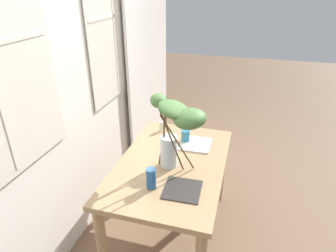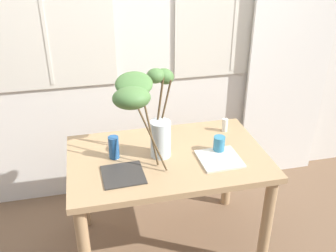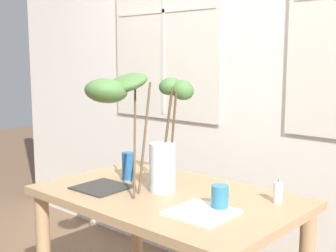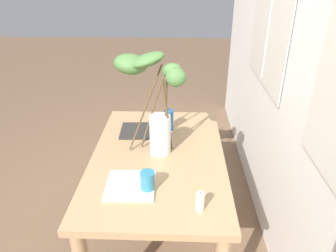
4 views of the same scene
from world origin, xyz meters
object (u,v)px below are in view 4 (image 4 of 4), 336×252
at_px(dining_table, 158,172).
at_px(vase_with_branches, 150,89).
at_px(drinking_glass_blue_left, 169,120).
at_px(drinking_glass_blue_right, 148,181).
at_px(plate_square_right, 131,185).
at_px(pillar_candle, 200,202).
at_px(plate_square_left, 138,131).

bearing_deg(dining_table, vase_with_branches, -159.26).
xyz_separation_m(drinking_glass_blue_left, drinking_glass_blue_right, (0.67, -0.08, -0.02)).
relative_size(vase_with_branches, drinking_glass_blue_right, 5.55).
bearing_deg(plate_square_right, vase_with_branches, 170.56).
distance_m(drinking_glass_blue_right, plate_square_right, 0.11).
bearing_deg(plate_square_right, pillar_candle, 64.98).
bearing_deg(pillar_candle, drinking_glass_blue_right, -117.83).
bearing_deg(drinking_glass_blue_left, plate_square_right, -15.44).
height_order(vase_with_branches, drinking_glass_blue_left, vase_with_branches).
distance_m(vase_with_branches, plate_square_left, 0.43).
distance_m(drinking_glass_blue_left, drinking_glass_blue_right, 0.68).
relative_size(drinking_glass_blue_left, drinking_glass_blue_right, 1.34).
height_order(drinking_glass_blue_right, pillar_candle, drinking_glass_blue_right).
relative_size(vase_with_branches, drinking_glass_blue_left, 4.16).
relative_size(drinking_glass_blue_left, pillar_candle, 1.36).
height_order(dining_table, pillar_candle, pillar_candle).
xyz_separation_m(dining_table, plate_square_right, (0.31, -0.13, 0.13)).
bearing_deg(dining_table, drinking_glass_blue_right, -5.21).
bearing_deg(dining_table, drinking_glass_blue_left, 171.02).
height_order(drinking_glass_blue_left, pillar_candle, drinking_glass_blue_left).
height_order(drinking_glass_blue_left, plate_square_right, drinking_glass_blue_left).
xyz_separation_m(drinking_glass_blue_left, plate_square_right, (0.65, -0.18, -0.07)).
height_order(dining_table, plate_square_left, plate_square_left).
bearing_deg(pillar_candle, plate_square_right, -115.02).
height_order(vase_with_branches, pillar_candle, vase_with_branches).
xyz_separation_m(dining_table, vase_with_branches, (-0.14, -0.05, 0.50)).
xyz_separation_m(plate_square_left, plate_square_right, (0.62, 0.03, 0.00)).
relative_size(dining_table, drinking_glass_blue_left, 8.58).
bearing_deg(drinking_glass_blue_right, pillar_candle, 62.17).
distance_m(dining_table, plate_square_right, 0.36).
distance_m(dining_table, drinking_glass_blue_left, 0.40).
relative_size(drinking_glass_blue_right, pillar_candle, 1.02).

